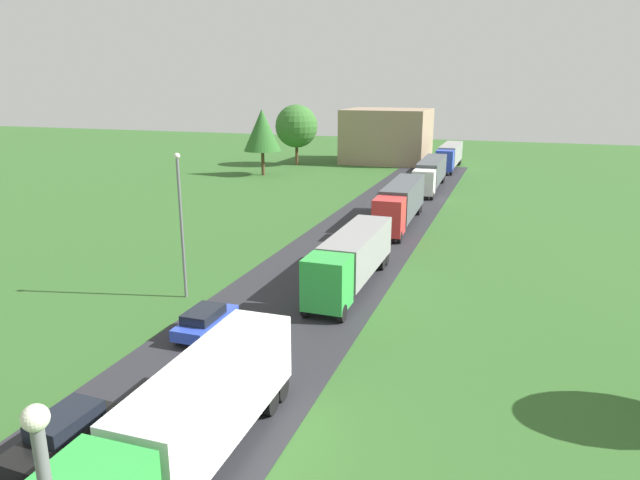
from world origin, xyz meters
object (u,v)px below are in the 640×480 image
at_px(car_third, 205,321).
at_px(lamppost_second, 181,219).
at_px(car_second, 63,434).
at_px(distant_building, 387,136).
at_px(truck_lead, 190,421).
at_px(truck_second, 352,257).
at_px(tree_birch, 296,126).
at_px(tree_pine, 262,130).
at_px(truck_third, 401,202).
at_px(truck_fourth, 430,173).
at_px(truck_fifth, 450,155).

xyz_separation_m(car_third, lamppost_second, (-3.97, 4.47, 4.12)).
relative_size(car_second, distant_building, 0.33).
distance_m(truck_lead, car_third, 11.30).
xyz_separation_m(truck_second, tree_birch, (-24.11, 52.25, 4.12)).
height_order(truck_second, tree_birch, tree_birch).
distance_m(tree_birch, distant_building, 15.48).
bearing_deg(car_second, tree_birch, 104.92).
height_order(car_second, tree_pine, tree_pine).
distance_m(truck_third, truck_fourth, 19.48).
relative_size(car_third, tree_birch, 0.44).
relative_size(truck_fourth, truck_fifth, 1.06).
height_order(tree_birch, tree_pine, tree_birch).
height_order(truck_fourth, car_third, truck_fourth).
distance_m(lamppost_second, tree_pine, 48.54).
bearing_deg(truck_lead, distant_building, 97.98).
distance_m(car_third, lamppost_second, 7.26).
relative_size(truck_fourth, tree_birch, 1.54).
distance_m(truck_second, truck_fifth, 55.60).
bearing_deg(tree_pine, truck_second, -58.69).
height_order(truck_lead, truck_second, truck_lead).
bearing_deg(truck_fourth, lamppost_second, -101.73).
relative_size(truck_third, tree_birch, 1.44).
bearing_deg(car_third, tree_pine, 111.34).
bearing_deg(truck_second, truck_fourth, 90.73).
xyz_separation_m(truck_third, truck_fifth, (0.08, 37.93, -0.05)).
distance_m(truck_fifth, tree_birch, 24.40).
height_order(truck_third, tree_pine, tree_pine).
relative_size(truck_fifth, car_third, 3.30).
bearing_deg(tree_birch, truck_lead, -71.39).
height_order(car_second, tree_birch, tree_birch).
xyz_separation_m(tree_birch, distant_building, (12.90, 8.35, -1.84)).
distance_m(truck_fourth, tree_birch, 28.34).
relative_size(truck_lead, tree_pine, 1.29).
relative_size(truck_lead, truck_fifth, 0.87).
bearing_deg(truck_fourth, truck_lead, -89.52).
height_order(truck_third, distant_building, distant_building).
distance_m(truck_fifth, distant_building, 12.22).
relative_size(car_second, tree_birch, 0.46).
bearing_deg(tree_pine, truck_fourth, -8.87).
height_order(car_third, tree_pine, tree_pine).
bearing_deg(truck_third, truck_second, -88.86).
distance_m(lamppost_second, tree_birch, 59.11).
bearing_deg(lamppost_second, distant_building, 91.74).
height_order(truck_lead, car_third, truck_lead).
relative_size(truck_fourth, car_third, 3.51).
relative_size(tree_pine, distant_building, 0.69).
height_order(car_third, distant_building, distant_building).
xyz_separation_m(truck_third, tree_pine, (-24.57, 23.29, 4.15)).
distance_m(truck_lead, distant_building, 80.76).
xyz_separation_m(truck_second, truck_fourth, (-0.47, 37.15, 0.06)).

